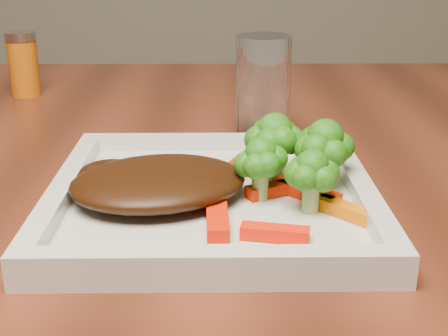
{
  "coord_description": "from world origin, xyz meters",
  "views": [
    {
      "loc": [
        0.28,
        -0.61,
        0.97
      ],
      "look_at": [
        0.29,
        -0.12,
        0.79
      ],
      "focal_mm": 50.0,
      "sensor_mm": 36.0,
      "label": 1
    }
  ],
  "objects_px": {
    "plate": "(212,202)",
    "drinking_glass": "(263,91)",
    "steak": "(158,182)",
    "spice_shaker": "(23,64)"
  },
  "relations": [
    {
      "from": "plate",
      "to": "drinking_glass",
      "type": "relative_size",
      "value": 2.25
    },
    {
      "from": "plate",
      "to": "drinking_glass",
      "type": "xyz_separation_m",
      "value": [
        0.05,
        0.18,
        0.05
      ]
    },
    {
      "from": "drinking_glass",
      "to": "plate",
      "type": "bearing_deg",
      "value": -106.93
    },
    {
      "from": "drinking_glass",
      "to": "steak",
      "type": "bearing_deg",
      "value": -118.12
    },
    {
      "from": "plate",
      "to": "drinking_glass",
      "type": "bearing_deg",
      "value": 73.07
    },
    {
      "from": "plate",
      "to": "spice_shaker",
      "type": "distance_m",
      "value": 0.49
    },
    {
      "from": "plate",
      "to": "spice_shaker",
      "type": "height_order",
      "value": "spice_shaker"
    },
    {
      "from": "spice_shaker",
      "to": "drinking_glass",
      "type": "relative_size",
      "value": 0.77
    },
    {
      "from": "plate",
      "to": "spice_shaker",
      "type": "xyz_separation_m",
      "value": [
        -0.27,
        0.41,
        0.04
      ]
    },
    {
      "from": "plate",
      "to": "drinking_glass",
      "type": "distance_m",
      "value": 0.2
    }
  ]
}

